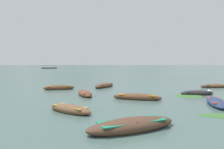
{
  "coord_description": "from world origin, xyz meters",
  "views": [
    {
      "loc": [
        -1.51,
        -4.09,
        2.97
      ],
      "look_at": [
        -2.1,
        32.97,
        1.04
      ],
      "focal_mm": 30.91,
      "sensor_mm": 36.0,
      "label": 1
    }
  ],
  "objects": [
    {
      "name": "rowboat_7",
      "position": [
        -4.33,
        7.77,
        0.18
      ],
      "size": [
        3.42,
        2.81,
        0.59
      ],
      "color": "brown",
      "rests_on": "ground"
    },
    {
      "name": "rowboat_3",
      "position": [
        11.39,
        20.93,
        0.17
      ],
      "size": [
        4.03,
        1.59,
        0.55
      ],
      "color": "brown",
      "rests_on": "ground"
    },
    {
      "name": "mountain_2",
      "position": [
        337.67,
        2448.56,
        137.19
      ],
      "size": [
        1077.74,
        1077.74,
        274.38
      ],
      "primitive_type": "cone",
      "color": "#4C5B56",
      "rests_on": "ground"
    },
    {
      "name": "rowboat_5",
      "position": [
        5.95,
        10.1,
        0.18
      ],
      "size": [
        2.2,
        4.22,
        0.58
      ],
      "color": "navy",
      "rests_on": "ground"
    },
    {
      "name": "mooring_buoy",
      "position": [
        8.47,
        16.3,
        0.1
      ],
      "size": [
        0.48,
        0.48,
        0.87
      ],
      "color": "silver",
      "rests_on": "ground"
    },
    {
      "name": "mountain_1",
      "position": [
        -538.26,
        2304.12,
        209.21
      ],
      "size": [
        1581.22,
        1581.22,
        418.41
      ],
      "primitive_type": "cone",
      "color": "#4C5B56",
      "rests_on": "ground"
    },
    {
      "name": "weed_patch_1",
      "position": [
        5.42,
        14.0,
        0.0
      ],
      "size": [
        3.52,
        3.41,
        0.14
      ],
      "primitive_type": "ellipsoid",
      "rotation": [
        0.0,
        0.0,
        2.19
      ],
      "color": "#38662D",
      "rests_on": "ground"
    },
    {
      "name": "rowboat_4",
      "position": [
        0.36,
        12.23,
        0.2
      ],
      "size": [
        4.32,
        2.13,
        0.62
      ],
      "color": "brown",
      "rests_on": "ground"
    },
    {
      "name": "rowboat_0",
      "position": [
        -0.72,
        4.57,
        0.21
      ],
      "size": [
        4.58,
        3.06,
        0.67
      ],
      "color": "#4C3323",
      "rests_on": "ground"
    },
    {
      "name": "ferry_0",
      "position": [
        -49.92,
        136.89,
        0.45
      ],
      "size": [
        11.66,
        7.22,
        2.54
      ],
      "color": "#4C3323",
      "rests_on": "ground"
    },
    {
      "name": "rowboat_8",
      "position": [
        6.52,
        14.75,
        0.18
      ],
      "size": [
        3.37,
        1.25,
        0.57
      ],
      "color": "#2D2826",
      "rests_on": "ground"
    },
    {
      "name": "rowboat_9",
      "position": [
        -4.39,
        14.09,
        0.19
      ],
      "size": [
        2.22,
        3.36,
        0.59
      ],
      "color": "brown",
      "rests_on": "ground"
    },
    {
      "name": "rowboat_6",
      "position": [
        -8.19,
        18.62,
        0.21
      ],
      "size": [
        3.75,
        1.96,
        0.67
      ],
      "color": "brown",
      "rests_on": "ground"
    },
    {
      "name": "ground_plane",
      "position": [
        0.0,
        1500.0,
        0.0
      ],
      "size": [
        6000.0,
        6000.0,
        0.0
      ],
      "primitive_type": "plane",
      "color": "#425B56"
    },
    {
      "name": "rowboat_2",
      "position": [
        -2.9,
        21.05,
        0.22
      ],
      "size": [
        3.05,
        4.28,
        0.69
      ],
      "color": "brown",
      "rests_on": "ground"
    }
  ]
}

